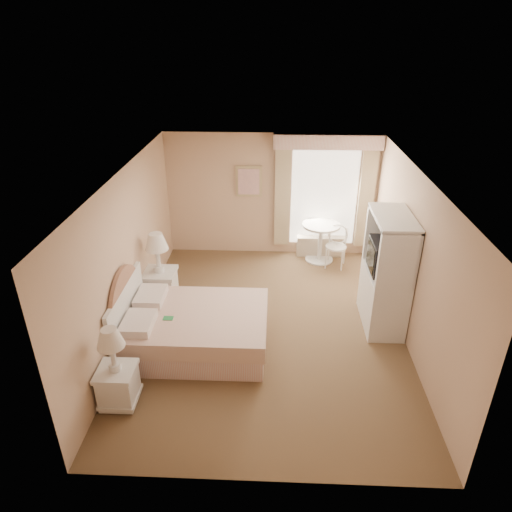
{
  "coord_description": "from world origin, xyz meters",
  "views": [
    {
      "loc": [
        0.07,
        -5.97,
        4.31
      ],
      "look_at": [
        -0.2,
        0.3,
        1.13
      ],
      "focal_mm": 32.0,
      "sensor_mm": 36.0,
      "label": 1
    }
  ],
  "objects_px": {
    "armoire": "(385,281)",
    "nightstand_near": "(117,377)",
    "nightstand_far": "(160,278)",
    "cafe_chair": "(337,243)",
    "round_table": "(321,236)",
    "bed": "(191,328)"
  },
  "relations": [
    {
      "from": "armoire",
      "to": "nightstand_near",
      "type": "bearing_deg",
      "value": -152.14
    },
    {
      "from": "bed",
      "to": "armoire",
      "type": "relative_size",
      "value": 1.12
    },
    {
      "from": "nightstand_near",
      "to": "armoire",
      "type": "distance_m",
      "value": 4.15
    },
    {
      "from": "nightstand_far",
      "to": "nightstand_near",
      "type": "bearing_deg",
      "value": -90.0
    },
    {
      "from": "cafe_chair",
      "to": "round_table",
      "type": "bearing_deg",
      "value": 162.03
    },
    {
      "from": "nightstand_near",
      "to": "cafe_chair",
      "type": "height_order",
      "value": "nightstand_near"
    },
    {
      "from": "nightstand_near",
      "to": "round_table",
      "type": "distance_m",
      "value": 4.99
    },
    {
      "from": "nightstand_far",
      "to": "cafe_chair",
      "type": "bearing_deg",
      "value": 26.21
    },
    {
      "from": "nightstand_far",
      "to": "cafe_chair",
      "type": "relative_size",
      "value": 1.53
    },
    {
      "from": "nightstand_far",
      "to": "cafe_chair",
      "type": "height_order",
      "value": "nightstand_far"
    },
    {
      "from": "bed",
      "to": "armoire",
      "type": "bearing_deg",
      "value": 14.35
    },
    {
      "from": "nightstand_near",
      "to": "round_table",
      "type": "relative_size",
      "value": 1.41
    },
    {
      "from": "bed",
      "to": "nightstand_near",
      "type": "height_order",
      "value": "bed"
    },
    {
      "from": "bed",
      "to": "cafe_chair",
      "type": "distance_m",
      "value": 3.65
    },
    {
      "from": "nightstand_far",
      "to": "cafe_chair",
      "type": "xyz_separation_m",
      "value": [
        3.15,
        1.55,
        0.0
      ]
    },
    {
      "from": "cafe_chair",
      "to": "armoire",
      "type": "xyz_separation_m",
      "value": [
        0.51,
        -1.97,
        0.28
      ]
    },
    {
      "from": "nightstand_far",
      "to": "armoire",
      "type": "bearing_deg",
      "value": -6.5
    },
    {
      "from": "nightstand_near",
      "to": "nightstand_far",
      "type": "bearing_deg",
      "value": 90.0
    },
    {
      "from": "nightstand_far",
      "to": "armoire",
      "type": "relative_size",
      "value": 0.7
    },
    {
      "from": "cafe_chair",
      "to": "armoire",
      "type": "relative_size",
      "value": 0.45
    },
    {
      "from": "bed",
      "to": "armoire",
      "type": "xyz_separation_m",
      "value": [
        2.94,
        0.75,
        0.44
      ]
    },
    {
      "from": "round_table",
      "to": "armoire",
      "type": "distance_m",
      "value": 2.33
    }
  ]
}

